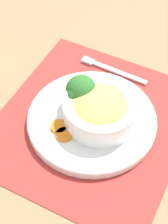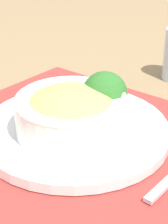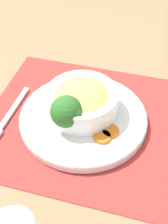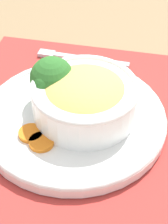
{
  "view_description": "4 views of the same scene",
  "coord_description": "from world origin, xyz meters",
  "views": [
    {
      "loc": [
        -0.5,
        -0.17,
        0.7
      ],
      "look_at": [
        -0.01,
        0.01,
        0.05
      ],
      "focal_mm": 60.0,
      "sensor_mm": 36.0,
      "label": 1
    },
    {
      "loc": [
        0.29,
        -0.43,
        0.31
      ],
      "look_at": [
        0.01,
        0.01,
        0.04
      ],
      "focal_mm": 60.0,
      "sensor_mm": 36.0,
      "label": 2
    },
    {
      "loc": [
        -0.08,
        0.5,
        0.55
      ],
      "look_at": [
        -0.0,
        0.01,
        0.04
      ],
      "focal_mm": 50.0,
      "sensor_mm": 36.0,
      "label": 3
    },
    {
      "loc": [
        -0.44,
        -0.06,
        0.44
      ],
      "look_at": [
        -0.01,
        -0.02,
        0.04
      ],
      "focal_mm": 60.0,
      "sensor_mm": 36.0,
      "label": 4
    }
  ],
  "objects": [
    {
      "name": "ground_plane",
      "position": [
        0.0,
        0.0,
        0.0
      ],
      "size": [
        4.0,
        4.0,
        0.0
      ],
      "primitive_type": "plane",
      "color": "#8C704C"
    },
    {
      "name": "placemat",
      "position": [
        0.0,
        0.0,
        0.0
      ],
      "size": [
        0.51,
        0.47,
        0.0
      ],
      "color": "#B2332D",
      "rests_on": "ground_plane"
    },
    {
      "name": "plate",
      "position": [
        0.0,
        0.0,
        0.02
      ],
      "size": [
        0.3,
        0.3,
        0.02
      ],
      "color": "white",
      "rests_on": "placemat"
    },
    {
      "name": "bowl",
      "position": [
        0.01,
        -0.02,
        0.06
      ],
      "size": [
        0.17,
        0.17,
        0.07
      ],
      "color": "white",
      "rests_on": "plate"
    },
    {
      "name": "broccoli_floret",
      "position": [
        0.03,
        0.04,
        0.07
      ],
      "size": [
        0.07,
        0.07,
        0.08
      ],
      "color": "#759E51",
      "rests_on": "plate"
    },
    {
      "name": "carrot_slice_near",
      "position": [
        -0.05,
        0.06,
        0.02
      ],
      "size": [
        0.04,
        0.04,
        0.01
      ],
      "color": "orange",
      "rests_on": "plate"
    },
    {
      "name": "carrot_slice_middle",
      "position": [
        -0.07,
        0.04,
        0.02
      ],
      "size": [
        0.04,
        0.04,
        0.01
      ],
      "color": "orange",
      "rests_on": "plate"
    },
    {
      "name": "fork",
      "position": [
        0.18,
        0.02,
        0.01
      ],
      "size": [
        0.04,
        0.18,
        0.01
      ],
      "rotation": [
        0.0,
        0.0,
        -0.15
      ],
      "color": "#B7B7BC",
      "rests_on": "placemat"
    }
  ]
}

